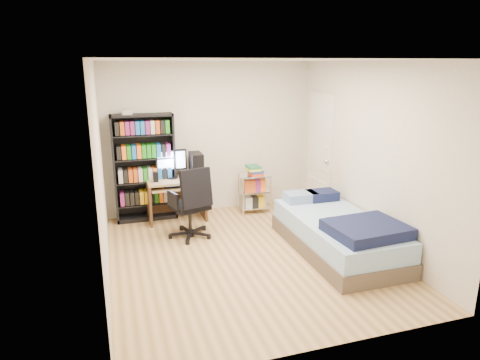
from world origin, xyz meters
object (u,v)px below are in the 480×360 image
object	(u,v)px
media_shelf	(144,166)
office_chair	(191,215)
bed	(338,233)
computer_desk	(181,182)

from	to	relation	value
media_shelf	office_chair	distance (m)	1.25
media_shelf	bed	distance (m)	3.17
computer_desk	office_chair	size ratio (longest dim) A/B	1.07
computer_desk	bed	distance (m)	2.63
office_chair	bed	distance (m)	2.08
computer_desk	office_chair	xyz separation A→B (m)	(-0.01, -0.83, -0.28)
computer_desk	bed	size ratio (longest dim) A/B	0.54
media_shelf	bed	world-z (taller)	media_shelf
media_shelf	office_chair	bearing A→B (deg)	-61.18
computer_desk	office_chair	world-z (taller)	computer_desk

